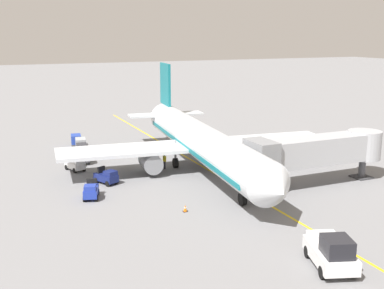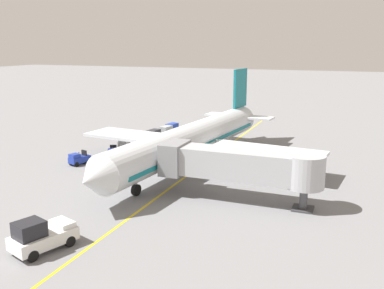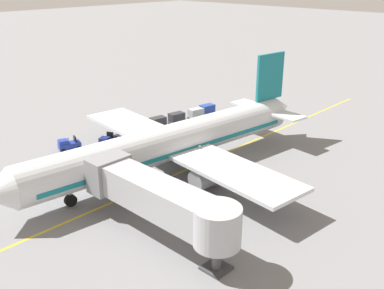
# 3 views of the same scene
# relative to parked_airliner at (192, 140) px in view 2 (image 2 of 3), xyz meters

# --- Properties ---
(ground_plane) EXTENTS (400.00, 400.00, 0.00)m
(ground_plane) POSITION_rel_parked_airliner_xyz_m (-0.87, 0.35, -3.19)
(ground_plane) COLOR slate
(gate_lead_in_line) EXTENTS (0.24, 80.00, 0.01)m
(gate_lead_in_line) POSITION_rel_parked_airliner_xyz_m (-0.87, 0.35, -3.18)
(gate_lead_in_line) COLOR gold
(gate_lead_in_line) RESTS_ON ground
(parked_airliner) EXTENTS (30.39, 37.35, 10.63)m
(parked_airliner) POSITION_rel_parked_airliner_xyz_m (0.00, 0.00, 0.00)
(parked_airliner) COLOR silver
(parked_airliner) RESTS_ON ground
(jet_bridge) EXTENTS (14.83, 3.50, 4.98)m
(jet_bridge) POSITION_rel_parked_airliner_xyz_m (-8.20, 9.24, 0.27)
(jet_bridge) COLOR #A8AAAF
(jet_bridge) RESTS_ON ground
(pushback_tractor) EXTENTS (3.52, 4.88, 2.40)m
(pushback_tractor) POSITION_rel_parked_airliner_xyz_m (1.90, 23.71, -2.09)
(pushback_tractor) COLOR silver
(pushback_tractor) RESTS_ON ground
(baggage_tug_lead) EXTENTS (2.17, 2.77, 1.62)m
(baggage_tug_lead) POSITION_rel_parked_airliner_xyz_m (10.47, 0.67, -2.47)
(baggage_tug_lead) COLOR navy
(baggage_tug_lead) RESTS_ON ground
(baggage_tug_trailing) EXTENTS (1.95, 2.75, 1.62)m
(baggage_tug_trailing) POSITION_rel_parked_airliner_xyz_m (12.41, -5.27, -2.47)
(baggage_tug_trailing) COLOR silver
(baggage_tug_trailing) RESTS_ON ground
(baggage_tug_spare) EXTENTS (1.91, 2.74, 1.62)m
(baggage_tug_spare) POSITION_rel_parked_airliner_xyz_m (12.83, 4.41, -2.47)
(baggage_tug_spare) COLOR #1E339E
(baggage_tug_spare) RESTS_ON ground
(baggage_cart_front) EXTENTS (1.61, 2.97, 1.58)m
(baggage_cart_front) POSITION_rel_parked_airliner_xyz_m (11.00, -7.89, -2.24)
(baggage_cart_front) COLOR #4C4C51
(baggage_cart_front) RESTS_ON ground
(baggage_cart_second_in_train) EXTENTS (1.61, 2.97, 1.58)m
(baggage_cart_second_in_train) POSITION_rel_parked_airliner_xyz_m (10.57, -10.95, -2.24)
(baggage_cart_second_in_train) COLOR #4C4C51
(baggage_cart_second_in_train) RESTS_ON ground
(baggage_cart_third_in_train) EXTENTS (1.61, 2.97, 1.58)m
(baggage_cart_third_in_train) POSITION_rel_parked_airliner_xyz_m (10.05, -14.22, -2.24)
(baggage_cart_third_in_train) COLOR #4C4C51
(baggage_cart_third_in_train) RESTS_ON ground
(baggage_cart_tail_end) EXTENTS (1.61, 2.97, 1.58)m
(baggage_cart_tail_end) POSITION_rel_parked_airliner_xyz_m (10.15, -16.73, -2.24)
(baggage_cart_tail_end) COLOR #4C4C51
(baggage_cart_tail_end) RESTS_ON ground
(ground_crew_wing_walker) EXTENTS (0.28, 0.73, 1.69)m
(ground_crew_wing_walker) POSITION_rel_parked_airliner_xyz_m (3.33, -2.10, -2.23)
(ground_crew_wing_walker) COLOR #232328
(ground_crew_wing_walker) RESTS_ON ground
(safety_cone_nose_left) EXTENTS (0.36, 0.36, 0.59)m
(safety_cone_nose_left) POSITION_rel_parked_airliner_xyz_m (6.40, 10.86, -2.90)
(safety_cone_nose_left) COLOR black
(safety_cone_nose_left) RESTS_ON ground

